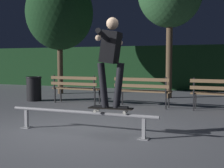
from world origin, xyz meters
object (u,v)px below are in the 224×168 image
at_px(grind_rail, 81,115).
at_px(skateboard, 111,108).
at_px(trash_can, 34,88).
at_px(skateboarder, 111,55).
at_px(park_bench_leftmost, 76,86).
at_px(tree_far_left, 60,13).
at_px(park_bench_left_center, 142,89).
at_px(park_bench_right_center, 222,91).

distance_m(grind_rail, skateboard, 0.62).
relative_size(grind_rail, skateboard, 3.67).
bearing_deg(skateboard, trash_can, 139.99).
relative_size(skateboard, skateboarder, 0.51).
relative_size(skateboard, trash_can, 0.99).
bearing_deg(grind_rail, trash_can, 135.59).
distance_m(park_bench_leftmost, tree_far_left, 4.09).
height_order(grind_rail, park_bench_leftmost, park_bench_leftmost).
relative_size(skateboarder, park_bench_leftmost, 0.97).
bearing_deg(park_bench_left_center, skateboard, -82.91).
relative_size(park_bench_leftmost, park_bench_left_center, 1.00).
distance_m(park_bench_leftmost, park_bench_left_center, 2.14).
distance_m(grind_rail, trash_can, 4.99).
height_order(skateboard, park_bench_right_center, park_bench_right_center).
bearing_deg(park_bench_leftmost, trash_can, 177.41).
bearing_deg(skateboard, grind_rail, 180.00).
height_order(grind_rail, skateboarder, skateboarder).
bearing_deg(grind_rail, tree_far_left, 124.32).
distance_m(skateboarder, park_bench_left_center, 3.55).
distance_m(skateboard, trash_can, 5.43).
height_order(skateboard, park_bench_left_center, park_bench_left_center).
relative_size(park_bench_left_center, tree_far_left, 0.34).
xyz_separation_m(park_bench_left_center, tree_far_left, (-4.12, 2.37, 2.68)).
bearing_deg(grind_rail, skateboard, 0.00).
xyz_separation_m(park_bench_leftmost, tree_far_left, (-1.98, 2.37, 2.68)).
bearing_deg(park_bench_right_center, skateboarder, -116.56).
bearing_deg(park_bench_left_center, skateboarder, -82.87).
xyz_separation_m(skateboard, trash_can, (-4.16, 3.49, -0.07)).
distance_m(skateboarder, tree_far_left, 7.57).
xyz_separation_m(skateboard, tree_far_left, (-4.54, 5.79, 2.73)).
relative_size(park_bench_right_center, trash_can, 2.02).
bearing_deg(tree_far_left, grind_rail, -55.68).
relative_size(grind_rail, park_bench_leftmost, 1.81).
bearing_deg(park_bench_leftmost, grind_rail, -60.08).
distance_m(park_bench_right_center, tree_far_left, 7.21).
distance_m(skateboard, tree_far_left, 7.85).
bearing_deg(grind_rail, park_bench_left_center, 87.16).
height_order(park_bench_left_center, trash_can, park_bench_left_center).
relative_size(skateboard, park_bench_leftmost, 0.49).
distance_m(grind_rail, park_bench_leftmost, 3.95).
distance_m(tree_far_left, trash_can, 3.64).
distance_m(skateboard, park_bench_leftmost, 4.27).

